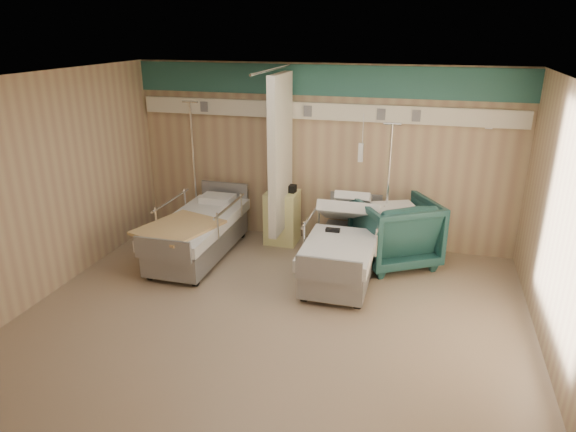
{
  "coord_description": "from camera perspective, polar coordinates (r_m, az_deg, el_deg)",
  "views": [
    {
      "loc": [
        1.62,
        -5.2,
        3.3
      ],
      "look_at": [
        -0.01,
        0.6,
        1.07
      ],
      "focal_mm": 32.0,
      "sensor_mm": 36.0,
      "label": 1
    }
  ],
  "objects": [
    {
      "name": "white_cup",
      "position": [
        8.11,
        -1.1,
        3.16
      ],
      "size": [
        0.09,
        0.09,
        0.11
      ],
      "primitive_type": "cylinder",
      "rotation": [
        0.0,
        0.0,
        -0.09
      ],
      "color": "white",
      "rests_on": "bedside_cabinet"
    },
    {
      "name": "iv_stand_right",
      "position": [
        7.78,
        10.7,
        -1.78
      ],
      "size": [
        0.37,
        0.37,
        2.05
      ],
      "rotation": [
        0.0,
        0.0,
        -0.07
      ],
      "color": "silver",
      "rests_on": "ground"
    },
    {
      "name": "bed_right",
      "position": [
        7.23,
        6.15,
        -4.21
      ],
      "size": [
        1.0,
        2.16,
        0.63
      ],
      "primitive_type": null,
      "color": "silver",
      "rests_on": "ground"
    },
    {
      "name": "ground",
      "position": [
        6.37,
        -1.44,
        -10.9
      ],
      "size": [
        6.0,
        5.0,
        0.0
      ],
      "primitive_type": "cube",
      "color": "gray",
      "rests_on": "ground"
    },
    {
      "name": "tan_blanket",
      "position": [
        7.37,
        -12.07,
        -1.23
      ],
      "size": [
        1.15,
        1.3,
        0.04
      ],
      "primitive_type": "cube",
      "rotation": [
        0.0,
        0.0,
        -0.29
      ],
      "color": "tan",
      "rests_on": "bed_left"
    },
    {
      "name": "bed_left",
      "position": [
        7.85,
        -9.89,
        -2.37
      ],
      "size": [
        1.0,
        2.16,
        0.63
      ],
      "primitive_type": null,
      "color": "silver",
      "rests_on": "ground"
    },
    {
      "name": "visitor_armchair",
      "position": [
        7.64,
        11.78,
        -1.66
      ],
      "size": [
        1.47,
        1.48,
        0.99
      ],
      "primitive_type": "imported",
      "rotation": [
        0.0,
        0.0,
        3.69
      ],
      "color": "#1C4644",
      "rests_on": "ground"
    },
    {
      "name": "waffle_blanket",
      "position": [
        7.46,
        11.9,
        2.13
      ],
      "size": [
        0.76,
        0.73,
        0.07
      ],
      "primitive_type": "cube",
      "rotation": [
        0.0,
        0.0,
        3.55
      ],
      "color": "white",
      "rests_on": "visitor_armchair"
    },
    {
      "name": "call_remote",
      "position": [
        7.13,
        5.0,
        -1.57
      ],
      "size": [
        0.2,
        0.09,
        0.04
      ],
      "primitive_type": "cube",
      "rotation": [
        0.0,
        0.0,
        0.04
      ],
      "color": "black",
      "rests_on": "bed_right"
    },
    {
      "name": "toiletry_bag",
      "position": [
        8.07,
        0.11,
        3.08
      ],
      "size": [
        0.23,
        0.16,
        0.12
      ],
      "primitive_type": "cube",
      "rotation": [
        0.0,
        0.0,
        -0.09
      ],
      "color": "black",
      "rests_on": "bedside_cabinet"
    },
    {
      "name": "iv_stand_left",
      "position": [
        8.81,
        -10.12,
        1.11
      ],
      "size": [
        0.39,
        0.39,
        2.21
      ],
      "rotation": [
        0.0,
        0.0,
        -0.4
      ],
      "color": "silver",
      "rests_on": "ground"
    },
    {
      "name": "room_walls",
      "position": [
        5.88,
        -1.16,
        6.15
      ],
      "size": [
        6.04,
        5.04,
        2.82
      ],
      "color": "tan",
      "rests_on": "ground"
    },
    {
      "name": "bedside_cabinet",
      "position": [
        8.23,
        -0.64,
        -0.13
      ],
      "size": [
        0.5,
        0.48,
        0.85
      ],
      "primitive_type": "cube",
      "color": "#F4F298",
      "rests_on": "ground"
    }
  ]
}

